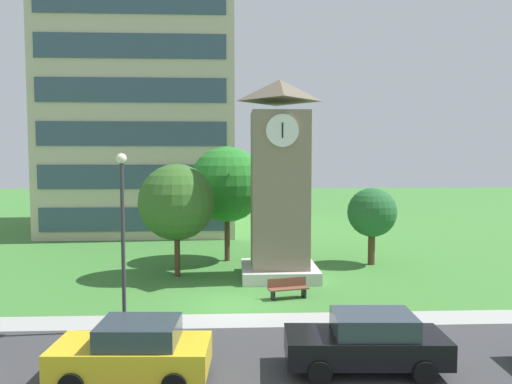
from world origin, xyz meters
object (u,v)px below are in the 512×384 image
object	(u,v)px
street_lamp	(123,223)
parked_car_black	(367,341)
clock_tower	(279,190)
tree_by_building	(372,213)
tree_streetside	(177,202)
parked_car_yellow	(134,351)
tree_near_tower	(227,184)
park_bench	(288,288)

from	to	relation	value
street_lamp	parked_car_black	xyz separation A→B (m)	(7.76, -3.50, -3.03)
clock_tower	tree_by_building	size ratio (longest dim) A/B	2.27
parked_car_black	tree_by_building	bearing A→B (deg)	73.47
tree_streetside	clock_tower	bearing A→B (deg)	-4.03
tree_streetside	tree_by_building	bearing A→B (deg)	12.13
parked_car_yellow	parked_car_black	world-z (taller)	same
tree_by_building	tree_streetside	bearing A→B (deg)	-167.87
parked_car_yellow	parked_car_black	bearing A→B (deg)	3.40
street_lamp	parked_car_yellow	distance (m)	5.06
tree_near_tower	parked_car_yellow	world-z (taller)	tree_near_tower
clock_tower	tree_streetside	world-z (taller)	clock_tower
tree_near_tower	parked_car_black	size ratio (longest dim) A/B	1.47
tree_by_building	street_lamp	bearing A→B (deg)	-138.88
tree_near_tower	tree_streetside	bearing A→B (deg)	-124.21
clock_tower	tree_by_building	world-z (taller)	clock_tower
clock_tower	parked_car_black	distance (m)	11.83
park_bench	parked_car_black	xyz separation A→B (m)	(1.49, -7.30, 0.40)
park_bench	parked_car_black	size ratio (longest dim) A/B	0.40
parked_car_yellow	parked_car_black	xyz separation A→B (m)	(6.63, 0.39, 0.00)
tree_by_building	parked_car_yellow	bearing A→B (deg)	-126.99
street_lamp	parked_car_black	size ratio (longest dim) A/B	1.35
tree_near_tower	parked_car_black	bearing A→B (deg)	-74.31
tree_by_building	tree_streetside	world-z (taller)	tree_streetside
street_lamp	tree_streetside	distance (m)	8.07
clock_tower	tree_near_tower	size ratio (longest dim) A/B	1.48
clock_tower	street_lamp	size ratio (longest dim) A/B	1.60
tree_by_building	parked_car_black	world-z (taller)	tree_by_building
park_bench	street_lamp	distance (m)	8.10
street_lamp	tree_by_building	bearing A→B (deg)	41.12
tree_by_building	parked_car_black	size ratio (longest dim) A/B	0.95
clock_tower	parked_car_black	size ratio (longest dim) A/B	2.17
tree_near_tower	street_lamp	bearing A→B (deg)	-106.46
park_bench	tree_by_building	distance (m)	9.01
tree_near_tower	parked_car_yellow	xyz separation A→B (m)	(-2.34, -15.66, -3.76)
tree_near_tower	parked_car_black	world-z (taller)	tree_near_tower
parked_car_yellow	parked_car_black	size ratio (longest dim) A/B	0.93
park_bench	tree_near_tower	size ratio (longest dim) A/B	0.27
clock_tower	tree_near_tower	xyz separation A→B (m)	(-2.76, 4.12, 0.09)
park_bench	tree_near_tower	distance (m)	9.41
street_lamp	tree_near_tower	size ratio (longest dim) A/B	0.92
clock_tower	park_bench	xyz separation A→B (m)	(0.03, -3.85, -4.07)
tree_by_building	parked_car_black	bearing A→B (deg)	-106.53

